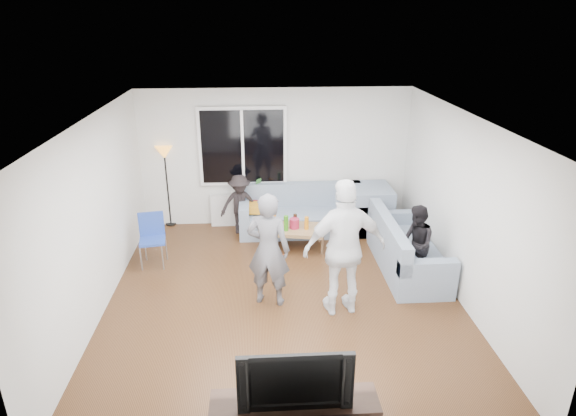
{
  "coord_description": "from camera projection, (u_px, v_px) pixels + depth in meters",
  "views": [
    {
      "loc": [
        -0.33,
        -6.06,
        3.84
      ],
      "look_at": [
        0.1,
        0.6,
        1.15
      ],
      "focal_mm": 30.36,
      "sensor_mm": 36.0,
      "label": 1
    }
  ],
  "objects": [
    {
      "name": "cushion_red",
      "position": [
        251.0,
        206.0,
        9.0
      ],
      "size": [
        0.4,
        0.36,
        0.13
      ],
      "primitive_type": "cube",
      "rotation": [
        0.0,
        0.0,
        -0.17
      ],
      "color": "maroon",
      "rests_on": "sofa_back_section"
    },
    {
      "name": "coffee_table",
      "position": [
        292.0,
        238.0,
        8.44
      ],
      "size": [
        1.19,
        0.8,
        0.4
      ],
      "primitive_type": "cube",
      "rotation": [
        0.0,
        0.0,
        -0.19
      ],
      "color": "#967449",
      "rests_on": "floor"
    },
    {
      "name": "bottle_d",
      "position": [
        307.0,
        223.0,
        8.27
      ],
      "size": [
        0.07,
        0.07,
        0.23
      ],
      "primitive_type": "cylinder",
      "color": "orange",
      "rests_on": "coffee_table"
    },
    {
      "name": "bottle_c",
      "position": [
        295.0,
        220.0,
        8.43
      ],
      "size": [
        0.07,
        0.07,
        0.2
      ],
      "primitive_type": "cylinder",
      "color": "black",
      "rests_on": "coffee_table"
    },
    {
      "name": "potted_plant",
      "position": [
        257.0,
        186.0,
        9.17
      ],
      "size": [
        0.21,
        0.18,
        0.35
      ],
      "primitive_type": "imported",
      "rotation": [
        0.0,
        0.0,
        0.16
      ],
      "color": "#306C2B",
      "rests_on": "radiator"
    },
    {
      "name": "bottle_b",
      "position": [
        286.0,
        223.0,
        8.21
      ],
      "size": [
        0.08,
        0.08,
        0.27
      ],
      "primitive_type": "cylinder",
      "color": "#307E16",
      "rests_on": "coffee_table"
    },
    {
      "name": "bottle_a",
      "position": [
        274.0,
        220.0,
        8.4
      ],
      "size": [
        0.07,
        0.07,
        0.21
      ],
      "primitive_type": "cylinder",
      "color": "orange",
      "rests_on": "coffee_table"
    },
    {
      "name": "window_glass",
      "position": [
        243.0,
        147.0,
        8.91
      ],
      "size": [
        1.5,
        0.02,
        1.35
      ],
      "primitive_type": "cube",
      "color": "black",
      "rests_on": "window_frame"
    },
    {
      "name": "spectator_back",
      "position": [
        240.0,
        204.0,
        8.95
      ],
      "size": [
        0.78,
        0.53,
        1.12
      ],
      "primitive_type": "imported",
      "rotation": [
        0.0,
        0.0,
        0.16
      ],
      "color": "black",
      "rests_on": "floor"
    },
    {
      "name": "wall_right",
      "position": [
        465.0,
        210.0,
        6.73
      ],
      "size": [
        0.04,
        5.5,
        2.6
      ],
      "primitive_type": "cube",
      "color": "silver",
      "rests_on": "ground"
    },
    {
      "name": "ceiling",
      "position": [
        283.0,
        117.0,
        6.09
      ],
      "size": [
        5.0,
        5.5,
        0.04
      ],
      "primitive_type": "cube",
      "color": "white",
      "rests_on": "ground"
    },
    {
      "name": "player_left",
      "position": [
        268.0,
        250.0,
        6.65
      ],
      "size": [
        0.68,
        0.54,
        1.65
      ],
      "primitive_type": "imported",
      "rotation": [
        0.0,
        0.0,
        2.88
      ],
      "color": "#525257",
      "rests_on": "floor"
    },
    {
      "name": "sofa_back_section",
      "position": [
        302.0,
        210.0,
        9.04
      ],
      "size": [
        2.3,
        0.85,
        0.85
      ],
      "primitive_type": null,
      "color": "gray",
      "rests_on": "floor"
    },
    {
      "name": "wall_back",
      "position": [
        275.0,
        158.0,
        9.15
      ],
      "size": [
        5.0,
        0.04,
        2.6
      ],
      "primitive_type": "cube",
      "color": "silver",
      "rests_on": "ground"
    },
    {
      "name": "television",
      "position": [
        295.0,
        375.0,
        4.47
      ],
      "size": [
        1.06,
        0.14,
        0.61
      ],
      "primitive_type": "imported",
      "color": "black",
      "rests_on": "tv_console"
    },
    {
      "name": "window_mullion",
      "position": [
        243.0,
        147.0,
        8.9
      ],
      "size": [
        0.05,
        0.03,
        1.35
      ],
      "primitive_type": "cube",
      "color": "white",
      "rests_on": "window_frame"
    },
    {
      "name": "vase",
      "position": [
        235.0,
        191.0,
        9.18
      ],
      "size": [
        0.2,
        0.2,
        0.19
      ],
      "primitive_type": "imported",
      "rotation": [
        0.0,
        0.0,
        -0.14
      ],
      "color": "silver",
      "rests_on": "radiator"
    },
    {
      "name": "sofa_corner",
      "position": [
        367.0,
        209.0,
        9.11
      ],
      "size": [
        0.85,
        0.85,
        0.85
      ],
      "primitive_type": "cube",
      "color": "gray",
      "rests_on": "floor"
    },
    {
      "name": "wall_front",
      "position": [
        302.0,
        343.0,
        4.02
      ],
      "size": [
        5.0,
        0.04,
        2.6
      ],
      "primitive_type": "cube",
      "color": "silver",
      "rests_on": "ground"
    },
    {
      "name": "spectator_right",
      "position": [
        416.0,
        244.0,
        7.33
      ],
      "size": [
        0.47,
        0.59,
        1.2
      ],
      "primitive_type": "imported",
      "rotation": [
        0.0,
        0.0,
        -1.59
      ],
      "color": "black",
      "rests_on": "floor"
    },
    {
      "name": "sofa_right_section",
      "position": [
        409.0,
        245.0,
        7.69
      ],
      "size": [
        2.0,
        0.85,
        0.85
      ],
      "primitive_type": null,
      "rotation": [
        0.0,
        0.0,
        1.57
      ],
      "color": "gray",
      "rests_on": "floor"
    },
    {
      "name": "radiator",
      "position": [
        245.0,
        210.0,
        9.37
      ],
      "size": [
        1.3,
        0.12,
        0.62
      ],
      "primitive_type": "cube",
      "color": "silver",
      "rests_on": "floor"
    },
    {
      "name": "player_right",
      "position": [
        345.0,
        248.0,
        6.4
      ],
      "size": [
        1.17,
        0.61,
        1.91
      ],
      "primitive_type": "imported",
      "rotation": [
        0.0,
        0.0,
        3.28
      ],
      "color": "silver",
      "rests_on": "floor"
    },
    {
      "name": "side_chair",
      "position": [
        152.0,
        241.0,
        7.81
      ],
      "size": [
        0.46,
        0.46,
        0.86
      ],
      "primitive_type": null,
      "rotation": [
        0.0,
        0.0,
        0.16
      ],
      "color": "#24409D",
      "rests_on": "floor"
    },
    {
      "name": "floor_lamp",
      "position": [
        167.0,
        187.0,
        9.2
      ],
      "size": [
        0.32,
        0.32,
        1.56
      ],
      "primitive_type": null,
      "color": "orange",
      "rests_on": "floor"
    },
    {
      "name": "pitcher",
      "position": [
        294.0,
        223.0,
        8.32
      ],
      "size": [
        0.17,
        0.17,
        0.17
      ],
      "primitive_type": "cylinder",
      "color": "maroon",
      "rests_on": "coffee_table"
    },
    {
      "name": "window_frame",
      "position": [
        243.0,
        146.0,
        8.94
      ],
      "size": [
        1.62,
        0.06,
        1.47
      ],
      "primitive_type": "cube",
      "color": "white",
      "rests_on": "wall_back"
    },
    {
      "name": "wall_left",
      "position": [
        93.0,
        219.0,
        6.43
      ],
      "size": [
        0.04,
        5.5,
        2.6
      ],
      "primitive_type": "cube",
      "color": "silver",
      "rests_on": "ground"
    },
    {
      "name": "cushion_yellow",
      "position": [
        252.0,
        208.0,
        8.93
      ],
      "size": [
        0.41,
        0.36,
        0.14
      ],
      "primitive_type": "cube",
      "rotation": [
        0.0,
        0.0,
        -0.11
      ],
      "color": "#C4801C",
      "rests_on": "sofa_back_section"
    },
    {
      "name": "floor",
      "position": [
        284.0,
        298.0,
        7.07
      ],
      "size": [
        5.0,
        5.5,
        0.04
      ],
      "primitive_type": "cube",
      "color": "#56351C",
      "rests_on": "ground"
    }
  ]
}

